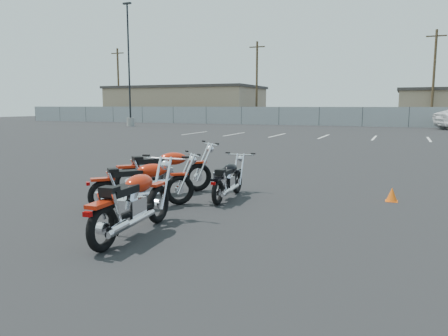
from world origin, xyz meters
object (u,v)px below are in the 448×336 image
at_px(motorcycle_second_black, 228,180).
at_px(motorcycle_third_red, 143,184).
at_px(motorcycle_front_red, 165,171).
at_px(motorcycle_rear_red, 133,203).

bearing_deg(motorcycle_second_black, motorcycle_third_red, -130.04).
height_order(motorcycle_front_red, motorcycle_third_red, motorcycle_front_red).
height_order(motorcycle_front_red, motorcycle_rear_red, motorcycle_front_red).
bearing_deg(motorcycle_second_black, motorcycle_rear_red, -96.43).
xyz_separation_m(motorcycle_front_red, motorcycle_rear_red, (1.13, -2.87, -0.01)).
distance_m(motorcycle_second_black, motorcycle_third_red, 1.83).
distance_m(motorcycle_second_black, motorcycle_rear_red, 2.98).
relative_size(motorcycle_second_black, motorcycle_third_red, 1.01).
distance_m(motorcycle_front_red, motorcycle_third_red, 1.34).
height_order(motorcycle_third_red, motorcycle_rear_red, motorcycle_rear_red).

